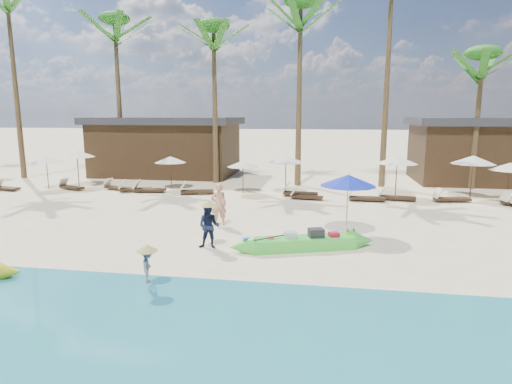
# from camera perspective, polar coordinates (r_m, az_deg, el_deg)

# --- Properties ---
(ground) EXTENTS (240.00, 240.00, 0.00)m
(ground) POSITION_cam_1_polar(r_m,az_deg,el_deg) (14.66, -6.71, -7.70)
(ground) COLOR #F4E6B4
(ground) RESTS_ON ground
(wet_sand_strip) EXTENTS (240.00, 4.50, 0.01)m
(wet_sand_strip) POSITION_cam_1_polar(r_m,az_deg,el_deg) (10.30, -14.69, -16.03)
(wet_sand_strip) COLOR tan
(wet_sand_strip) RESTS_ON ground
(green_canoe) EXTENTS (5.42, 2.17, 0.71)m
(green_canoe) POSITION_cam_1_polar(r_m,az_deg,el_deg) (14.64, 6.32, -6.73)
(green_canoe) COLOR #42D13F
(green_canoe) RESTS_ON ground
(tourist) EXTENTS (0.75, 0.64, 1.75)m
(tourist) POSITION_cam_1_polar(r_m,az_deg,el_deg) (17.55, -4.98, -1.71)
(tourist) COLOR tan
(tourist) RESTS_ON ground
(vendor_green) EXTENTS (0.77, 0.61, 1.54)m
(vendor_green) POSITION_cam_1_polar(r_m,az_deg,el_deg) (14.62, -6.28, -4.58)
(vendor_green) COLOR #151F3C
(vendor_green) RESTS_ON ground
(vendor_yellow) EXTENTS (0.51, 0.67, 0.92)m
(vendor_yellow) POSITION_cam_1_polar(r_m,az_deg,el_deg) (11.61, -14.23, -9.51)
(vendor_yellow) COLOR gray
(vendor_yellow) RESTS_ON ground
(blue_umbrella) EXTENTS (2.14, 2.14, 2.30)m
(blue_umbrella) POSITION_cam_1_polar(r_m,az_deg,el_deg) (16.40, 12.18, 1.53)
(blue_umbrella) COLOR #99999E
(blue_umbrella) RESTS_ON ground
(resort_parasol_2) EXTENTS (1.96, 1.96, 2.02)m
(resort_parasol_2) POSITION_cam_1_polar(r_m,az_deg,el_deg) (29.10, -26.18, 3.93)
(resort_parasol_2) COLOR #372516
(resort_parasol_2) RESTS_ON ground
(lounger_2_left) EXTENTS (1.84, 0.90, 0.60)m
(lounger_2_left) POSITION_cam_1_polar(r_m,az_deg,el_deg) (29.85, -30.44, 0.56)
(lounger_2_left) COLOR #372516
(lounger_2_left) RESTS_ON ground
(resort_parasol_3) EXTENTS (2.24, 2.24, 2.30)m
(resort_parasol_3) POSITION_cam_1_polar(r_m,az_deg,el_deg) (29.37, -22.78, 4.74)
(resort_parasol_3) COLOR #372516
(resort_parasol_3) RESTS_ON ground
(lounger_3_left) EXTENTS (1.83, 1.10, 0.59)m
(lounger_3_left) POSITION_cam_1_polar(r_m,az_deg,el_deg) (28.39, -23.53, 0.70)
(lounger_3_left) COLOR #372516
(lounger_3_left) RESTS_ON ground
(lounger_3_right) EXTENTS (1.81, 1.06, 0.59)m
(lounger_3_right) POSITION_cam_1_polar(r_m,az_deg,el_deg) (27.31, -18.26, 0.68)
(lounger_3_right) COLOR #372516
(lounger_3_right) RESTS_ON ground
(resort_parasol_4) EXTENTS (1.94, 1.94, 1.99)m
(resort_parasol_4) POSITION_cam_1_polar(r_m,az_deg,el_deg) (26.71, -11.34, 4.27)
(resort_parasol_4) COLOR #372516
(resort_parasol_4) RESTS_ON ground
(lounger_4_left) EXTENTS (1.97, 1.15, 0.64)m
(lounger_4_left) POSITION_cam_1_polar(r_m,az_deg,el_deg) (26.28, -16.02, 0.48)
(lounger_4_left) COLOR #372516
(lounger_4_left) RESTS_ON ground
(lounger_4_right) EXTENTS (1.93, 0.79, 0.64)m
(lounger_4_right) POSITION_cam_1_polar(r_m,az_deg,el_deg) (25.88, -14.24, 0.42)
(lounger_4_right) COLOR #372516
(lounger_4_right) RESTS_ON ground
(resort_parasol_5) EXTENTS (1.84, 1.84, 1.89)m
(resort_parasol_5) POSITION_cam_1_polar(r_m,az_deg,el_deg) (24.72, -1.76, 3.78)
(resort_parasol_5) COLOR #372516
(resort_parasol_5) RESTS_ON ground
(lounger_5_left) EXTENTS (2.05, 1.10, 0.66)m
(lounger_5_left) POSITION_cam_1_polar(r_m,az_deg,el_deg) (24.76, -8.17, 0.22)
(lounger_5_left) COLOR #372516
(lounger_5_left) RESTS_ON ground
(resort_parasol_6) EXTENTS (2.14, 2.14, 2.21)m
(resort_parasol_6) POSITION_cam_1_polar(r_m,az_deg,el_deg) (24.68, 4.01, 4.41)
(resort_parasol_6) COLOR #372516
(resort_parasol_6) RESTS_ON ground
(lounger_6_left) EXTENTS (2.04, 0.77, 0.68)m
(lounger_6_left) POSITION_cam_1_polar(r_m,az_deg,el_deg) (23.98, 5.61, -0.04)
(lounger_6_left) COLOR #372516
(lounger_6_left) RESTS_ON ground
(lounger_6_right) EXTENTS (1.79, 0.74, 0.59)m
(lounger_6_right) POSITION_cam_1_polar(r_m,az_deg,el_deg) (23.16, 6.55, -0.51)
(lounger_6_right) COLOR #372516
(lounger_6_right) RESTS_ON ground
(resort_parasol_7) EXTENTS (2.22, 2.22, 2.29)m
(resort_parasol_7) POSITION_cam_1_polar(r_m,az_deg,el_deg) (24.77, 18.32, 4.11)
(resort_parasol_7) COLOR #372516
(resort_parasol_7) RESTS_ON ground
(lounger_7_left) EXTENTS (1.98, 0.68, 0.66)m
(lounger_7_left) POSITION_cam_1_polar(r_m,az_deg,el_deg) (23.26, 14.20, -0.65)
(lounger_7_left) COLOR #372516
(lounger_7_left) RESTS_ON ground
(lounger_7_right) EXTENTS (1.98, 0.86, 0.65)m
(lounger_7_right) POSITION_cam_1_polar(r_m,az_deg,el_deg) (23.92, 18.05, -0.56)
(lounger_7_right) COLOR #372516
(lounger_7_right) RESTS_ON ground
(resort_parasol_8) EXTENTS (2.28, 2.28, 2.35)m
(resort_parasol_8) POSITION_cam_1_polar(r_m,az_deg,el_deg) (25.80, 26.98, 3.85)
(resort_parasol_8) COLOR #372516
(resort_parasol_8) RESTS_ON ground
(lounger_8_left) EXTENTS (1.96, 0.91, 0.64)m
(lounger_8_left) POSITION_cam_1_polar(r_m,az_deg,el_deg) (24.52, 24.40, -0.73)
(lounger_8_left) COLOR #372516
(lounger_8_left) RESTS_ON ground
(resort_parasol_9) EXTENTS (2.01, 2.01, 2.07)m
(resort_parasol_9) POSITION_cam_1_polar(r_m,az_deg,el_deg) (25.63, 30.78, 2.93)
(resort_parasol_9) COLOR #372516
(resort_parasol_9) RESTS_ON ground
(palm_1) EXTENTS (2.08, 2.08, 13.60)m
(palm_1) POSITION_cam_1_polar(r_m,az_deg,el_deg) (35.44, -30.08, 19.23)
(palm_1) COLOR brown
(palm_1) RESTS_ON ground
(palm_2) EXTENTS (2.08, 2.08, 11.33)m
(palm_2) POSITION_cam_1_polar(r_m,az_deg,el_deg) (32.22, -18.18, 18.14)
(palm_2) COLOR brown
(palm_2) RESTS_ON ground
(palm_3) EXTENTS (2.08, 2.08, 10.52)m
(palm_3) POSITION_cam_1_polar(r_m,az_deg,el_deg) (28.89, -5.64, 18.34)
(palm_3) COLOR brown
(palm_3) RESTS_ON ground
(palm_4) EXTENTS (2.08, 2.08, 11.70)m
(palm_4) POSITION_cam_1_polar(r_m,az_deg,el_deg) (27.90, 5.92, 20.44)
(palm_4) COLOR brown
(palm_4) RESTS_ON ground
(palm_5) EXTENTS (2.08, 2.08, 13.60)m
(palm_5) POSITION_cam_1_polar(r_m,az_deg,el_deg) (28.69, 17.54, 22.54)
(palm_5) COLOR brown
(palm_5) RESTS_ON ground
(palm_6) EXTENTS (2.08, 2.08, 8.51)m
(palm_6) POSITION_cam_1_polar(r_m,az_deg,el_deg) (29.40, 27.86, 14.10)
(palm_6) COLOR brown
(palm_6) RESTS_ON ground
(pavilion_west) EXTENTS (10.80, 6.60, 4.30)m
(pavilion_west) POSITION_cam_1_polar(r_m,az_deg,el_deg) (33.19, -11.80, 6.07)
(pavilion_west) COLOR #372516
(pavilion_west) RESTS_ON ground
(pavilion_east) EXTENTS (8.80, 6.60, 4.30)m
(pavilion_east) POSITION_cam_1_polar(r_m,az_deg,el_deg) (32.57, 27.46, 5.07)
(pavilion_east) COLOR #372516
(pavilion_east) RESTS_ON ground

